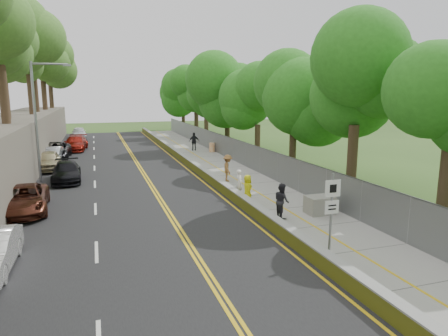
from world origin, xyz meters
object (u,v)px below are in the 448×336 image
streetlight (39,113)px  painter_0 (247,189)px  signpost (332,205)px  car_2 (24,199)px  construction_barrel (212,147)px  person_far (194,142)px  concrete_block (320,205)px

streetlight → painter_0: 15.11m
signpost → car_2: size_ratio=0.64×
construction_barrel → painter_0: (-3.55, -19.08, 0.32)m
signpost → painter_0: 7.72m
signpost → person_far: (1.75, 28.22, -0.97)m
concrete_block → car_2: bearing=161.3°
concrete_block → streetlight: bearing=138.5°
streetlight → concrete_block: size_ratio=6.07×
concrete_block → painter_0: 4.02m
streetlight → signpost: bearing=-55.9°
construction_barrel → person_far: bearing=134.9°
concrete_block → painter_0: (-2.72, 2.94, 0.34)m
streetlight → person_far: streetlight is taller
streetlight → construction_barrel: streetlight is taller
concrete_block → car_2: car_2 is taller
streetlight → concrete_block: bearing=-41.5°
streetlight → construction_barrel: (14.76, 9.70, -4.13)m
signpost → person_far: size_ratio=1.65×
car_2 → person_far: bearing=51.0°
car_2 → painter_0: (11.35, -1.83, 0.11)m
construction_barrel → painter_0: 19.41m
construction_barrel → car_2: 22.80m
signpost → painter_0: (-0.30, 7.63, -1.13)m
painter_0 → person_far: person_far is taller
streetlight → person_far: 17.74m
streetlight → construction_barrel: 18.14m
signpost → painter_0: signpost is taller
signpost → concrete_block: 5.48m
person_far → signpost: bearing=93.9°
painter_0 → signpost: bearing=-172.5°
painter_0 → person_far: (2.05, 20.59, 0.16)m
signpost → concrete_block: size_ratio=2.35×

